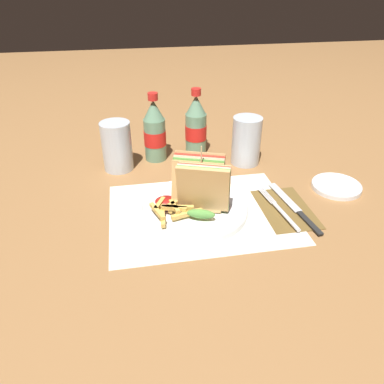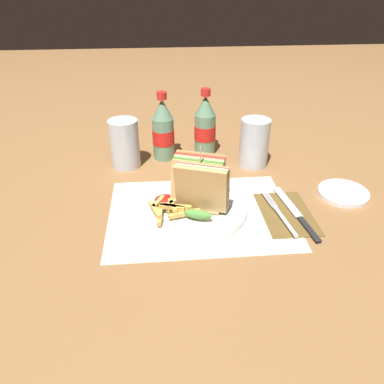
{
  "view_description": "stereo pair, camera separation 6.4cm",
  "coord_description": "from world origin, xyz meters",
  "views": [
    {
      "loc": [
        -0.13,
        -0.66,
        0.48
      ],
      "look_at": [
        0.0,
        0.05,
        0.04
      ],
      "focal_mm": 35.0,
      "sensor_mm": 36.0,
      "label": 1
    },
    {
      "loc": [
        -0.06,
        -0.67,
        0.48
      ],
      "look_at": [
        0.0,
        0.05,
        0.04
      ],
      "focal_mm": 35.0,
      "sensor_mm": 36.0,
      "label": 2
    }
  ],
  "objects": [
    {
      "name": "coke_bottle_far",
      "position": [
        0.06,
        0.33,
        0.08
      ],
      "size": [
        0.06,
        0.06,
        0.19
      ],
      "color": "slate",
      "rests_on": "ground_plane"
    },
    {
      "name": "plate_main",
      "position": [
        0.0,
        0.03,
        0.01
      ],
      "size": [
        0.25,
        0.25,
        0.02
      ],
      "color": "white",
      "rests_on": "ground_plane"
    },
    {
      "name": "placemat",
      "position": [
        0.02,
        0.02,
        0.0
      ],
      "size": [
        0.4,
        0.31,
        0.0
      ],
      "color": "silver",
      "rests_on": "ground_plane"
    },
    {
      "name": "ground_plane",
      "position": [
        0.0,
        0.0,
        0.0
      ],
      "size": [
        4.0,
        4.0,
        0.0
      ],
      "primitive_type": "plane",
      "color": "olive"
    },
    {
      "name": "club_sandwich",
      "position": [
        0.02,
        0.02,
        0.07
      ],
      "size": [
        0.13,
        0.13,
        0.15
      ],
      "color": "tan",
      "rests_on": "plate_main"
    },
    {
      "name": "knife",
      "position": [
        0.23,
        -0.0,
        0.01
      ],
      "size": [
        0.04,
        0.22,
        0.0
      ],
      "rotation": [
        0.0,
        0.0,
        0.12
      ],
      "color": "black",
      "rests_on": "napkin"
    },
    {
      "name": "fries_pile",
      "position": [
        -0.05,
        0.01,
        0.03
      ],
      "size": [
        0.11,
        0.11,
        0.02
      ],
      "color": "gold",
      "rests_on": "plate_main"
    },
    {
      "name": "side_saucer",
      "position": [
        0.37,
        0.07,
        0.01
      ],
      "size": [
        0.12,
        0.12,
        0.01
      ],
      "color": "white",
      "rests_on": "ground_plane"
    },
    {
      "name": "napkin",
      "position": [
        0.21,
        -0.0,
        0.0
      ],
      "size": [
        0.11,
        0.18,
        0.0
      ],
      "color": "brown",
      "rests_on": "ground_plane"
    },
    {
      "name": "glass_near",
      "position": [
        0.19,
        0.25,
        0.06
      ],
      "size": [
        0.08,
        0.08,
        0.13
      ],
      "color": "silver",
      "rests_on": "ground_plane"
    },
    {
      "name": "ketchup_blob",
      "position": [
        -0.06,
        0.04,
        0.03
      ],
      "size": [
        0.05,
        0.04,
        0.02
      ],
      "color": "maroon",
      "rests_on": "plate_main"
    },
    {
      "name": "fork",
      "position": [
        0.19,
        -0.02,
        0.01
      ],
      "size": [
        0.03,
        0.18,
        0.01
      ],
      "rotation": [
        0.0,
        0.0,
        0.12
      ],
      "color": "silver",
      "rests_on": "napkin"
    },
    {
      "name": "coke_bottle_near",
      "position": [
        -0.06,
        0.31,
        0.08
      ],
      "size": [
        0.06,
        0.06,
        0.19
      ],
      "color": "slate",
      "rests_on": "ground_plane"
    },
    {
      "name": "glass_far",
      "position": [
        -0.16,
        0.27,
        0.06
      ],
      "size": [
        0.08,
        0.08,
        0.13
      ],
      "color": "silver",
      "rests_on": "ground_plane"
    }
  ]
}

